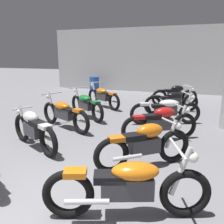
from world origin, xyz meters
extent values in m
cube|color=#BCBAB7|center=(0.00, 11.71, 1.80)|extent=(12.65, 0.24, 3.60)
torus|color=black|center=(-1.83, 2.61, 0.34)|extent=(0.65, 0.40, 0.67)
torus|color=black|center=(-0.67, 2.02, 0.34)|extent=(0.65, 0.40, 0.67)
cylinder|color=silver|center=(-1.76, 2.57, 0.59)|extent=(0.25, 0.17, 0.56)
cube|color=#38383D|center=(-1.25, 2.31, 0.44)|extent=(0.62, 0.47, 0.28)
ellipsoid|color=white|center=(-1.34, 2.36, 0.72)|extent=(0.59, 0.49, 0.26)
cube|color=black|center=(-1.05, 2.21, 0.64)|extent=(0.47, 0.40, 0.10)
cube|color=white|center=(-0.76, 2.06, 0.64)|extent=(0.34, 0.31, 0.08)
cylinder|color=silver|center=(-1.70, 2.54, 0.85)|extent=(0.25, 0.44, 0.04)
sphere|color=white|center=(-1.88, 2.64, 0.73)|extent=(0.14, 0.14, 0.14)
cylinder|color=silver|center=(-0.83, 2.25, 0.32)|extent=(0.52, 0.31, 0.07)
torus|color=black|center=(-2.06, 4.16, 0.34)|extent=(0.66, 0.38, 0.67)
torus|color=black|center=(-0.69, 3.54, 0.34)|extent=(0.66, 0.38, 0.67)
cylinder|color=silver|center=(-1.98, 4.13, 0.65)|extent=(0.28, 0.18, 0.66)
cube|color=#38383D|center=(-1.37, 3.85, 0.44)|extent=(0.70, 0.49, 0.28)
ellipsoid|color=orange|center=(-1.46, 3.89, 0.66)|extent=(0.68, 0.54, 0.22)
cube|color=black|center=(-1.17, 3.76, 0.57)|extent=(0.46, 0.38, 0.10)
cube|color=orange|center=(-0.78, 3.58, 0.64)|extent=(0.34, 0.30, 0.08)
cylinder|color=silver|center=(-1.93, 4.11, 0.96)|extent=(0.31, 0.63, 0.04)
sphere|color=white|center=(-2.11, 4.19, 0.84)|extent=(0.14, 0.14, 0.14)
cylinder|color=silver|center=(-0.86, 3.76, 0.32)|extent=(0.53, 0.29, 0.07)
torus|color=black|center=(-1.91, 5.61, 0.34)|extent=(0.60, 0.49, 0.67)
torus|color=black|center=(-0.71, 4.71, 0.34)|extent=(0.60, 0.49, 0.67)
cylinder|color=silver|center=(-1.85, 5.56, 0.65)|extent=(0.26, 0.22, 0.66)
cube|color=#38383D|center=(-1.31, 5.16, 0.44)|extent=(0.67, 0.59, 0.28)
ellipsoid|color=#197F33|center=(-1.39, 5.22, 0.66)|extent=(0.67, 0.62, 0.22)
cube|color=black|center=(-1.14, 5.03, 0.57)|extent=(0.46, 0.43, 0.10)
cube|color=#197F33|center=(-0.79, 4.77, 0.64)|extent=(0.34, 0.33, 0.08)
cylinder|color=silver|center=(-1.80, 5.53, 0.96)|extent=(0.44, 0.57, 0.04)
sphere|color=white|center=(-1.96, 5.65, 0.84)|extent=(0.14, 0.14, 0.14)
cylinder|color=silver|center=(-0.83, 4.97, 0.32)|extent=(0.48, 0.39, 0.07)
torus|color=black|center=(-2.00, 7.30, 0.34)|extent=(0.62, 0.47, 0.67)
torus|color=black|center=(-0.76, 6.46, 0.34)|extent=(0.62, 0.47, 0.67)
cylinder|color=silver|center=(-1.94, 7.25, 0.65)|extent=(0.27, 0.21, 0.66)
cube|color=#38383D|center=(-1.38, 6.88, 0.44)|extent=(0.68, 0.57, 0.28)
ellipsoid|color=orange|center=(-1.47, 6.94, 0.66)|extent=(0.68, 0.60, 0.22)
cube|color=black|center=(-1.20, 6.76, 0.57)|extent=(0.47, 0.42, 0.10)
cube|color=orange|center=(-0.84, 6.52, 0.64)|extent=(0.34, 0.32, 0.08)
cylinder|color=silver|center=(-1.89, 7.22, 0.96)|extent=(0.41, 0.58, 0.04)
sphere|color=white|center=(-2.05, 7.33, 0.84)|extent=(0.14, 0.14, 0.14)
cylinder|color=silver|center=(-0.90, 6.71, 0.32)|extent=(0.49, 0.37, 0.07)
torus|color=black|center=(2.07, 1.01, 0.34)|extent=(0.67, 0.34, 0.67)
torus|color=black|center=(0.66, 0.50, 0.34)|extent=(0.67, 0.34, 0.67)
cylinder|color=silver|center=(2.00, 0.99, 0.65)|extent=(0.28, 0.16, 0.66)
cube|color=#38383D|center=(1.37, 0.75, 0.44)|extent=(0.70, 0.45, 0.28)
ellipsoid|color=orange|center=(1.46, 0.79, 0.66)|extent=(0.67, 0.51, 0.22)
cube|color=black|center=(1.16, 0.68, 0.57)|extent=(0.46, 0.36, 0.10)
cube|color=orange|center=(0.76, 0.53, 0.64)|extent=(0.33, 0.28, 0.08)
cylinder|color=silver|center=(1.94, 0.97, 0.96)|extent=(0.27, 0.65, 0.04)
sphere|color=white|center=(2.13, 1.03, 0.84)|extent=(0.14, 0.14, 0.14)
cylinder|color=silver|center=(0.94, 0.46, 0.32)|extent=(0.54, 0.26, 0.07)
torus|color=black|center=(1.79, 2.63, 0.34)|extent=(0.59, 0.51, 0.67)
torus|color=black|center=(0.78, 1.80, 0.34)|extent=(0.59, 0.51, 0.67)
cylinder|color=silver|center=(1.73, 2.58, 0.59)|extent=(0.23, 0.21, 0.56)
cube|color=#38383D|center=(1.29, 2.21, 0.44)|extent=(0.59, 0.55, 0.28)
ellipsoid|color=orange|center=(1.36, 2.28, 0.72)|extent=(0.58, 0.55, 0.26)
cube|color=black|center=(1.12, 2.08, 0.64)|extent=(0.46, 0.44, 0.10)
cube|color=orange|center=(0.86, 1.87, 0.64)|extent=(0.34, 0.33, 0.08)
cylinder|color=silver|center=(1.68, 2.54, 0.85)|extent=(0.33, 0.39, 0.04)
sphere|color=white|center=(1.83, 2.67, 0.73)|extent=(0.14, 0.14, 0.14)
cylinder|color=silver|center=(1.06, 1.86, 0.32)|extent=(0.47, 0.40, 0.07)
torus|color=black|center=(1.91, 4.08, 0.34)|extent=(0.62, 0.45, 0.67)
torus|color=black|center=(0.81, 3.38, 0.34)|extent=(0.62, 0.45, 0.67)
cylinder|color=silver|center=(1.84, 4.04, 0.59)|extent=(0.24, 0.19, 0.56)
cube|color=#38383D|center=(1.36, 3.73, 0.44)|extent=(0.61, 0.51, 0.28)
ellipsoid|color=red|center=(1.44, 3.78, 0.72)|extent=(0.59, 0.52, 0.26)
cube|color=black|center=(1.17, 3.61, 0.64)|extent=(0.47, 0.42, 0.10)
cube|color=red|center=(0.89, 3.43, 0.64)|extent=(0.34, 0.32, 0.08)
cylinder|color=silver|center=(1.79, 4.01, 0.85)|extent=(0.29, 0.42, 0.04)
sphere|color=white|center=(1.96, 4.11, 0.73)|extent=(0.14, 0.14, 0.14)
cylinder|color=silver|center=(1.09, 3.41, 0.32)|extent=(0.50, 0.36, 0.07)
torus|color=black|center=(2.00, 5.52, 0.34)|extent=(0.66, 0.35, 0.67)
torus|color=black|center=(0.61, 4.96, 0.34)|extent=(0.66, 0.35, 0.67)
cylinder|color=silver|center=(1.93, 5.49, 0.65)|extent=(0.28, 0.17, 0.66)
cube|color=#38383D|center=(1.31, 5.24, 0.44)|extent=(0.70, 0.47, 0.28)
ellipsoid|color=white|center=(1.40, 5.28, 0.66)|extent=(0.68, 0.52, 0.22)
cube|color=black|center=(1.10, 5.16, 0.57)|extent=(0.46, 0.37, 0.10)
cube|color=white|center=(0.70, 4.99, 0.64)|extent=(0.33, 0.29, 0.08)
cylinder|color=silver|center=(1.87, 5.47, 0.96)|extent=(0.29, 0.64, 0.04)
sphere|color=white|center=(2.06, 5.55, 0.84)|extent=(0.14, 0.14, 0.14)
cylinder|color=silver|center=(0.89, 4.93, 0.32)|extent=(0.54, 0.27, 0.07)
torus|color=black|center=(1.97, 7.23, 0.34)|extent=(0.62, 0.46, 0.67)
torus|color=black|center=(0.72, 6.40, 0.34)|extent=(0.62, 0.46, 0.67)
cylinder|color=silver|center=(1.91, 7.18, 0.65)|extent=(0.27, 0.21, 0.66)
cube|color=#38383D|center=(1.35, 6.81, 0.44)|extent=(0.68, 0.57, 0.28)
ellipsoid|color=black|center=(1.43, 6.87, 0.66)|extent=(0.68, 0.60, 0.22)
cube|color=black|center=(1.17, 6.69, 0.57)|extent=(0.47, 0.42, 0.10)
cube|color=black|center=(0.81, 6.45, 0.64)|extent=(0.34, 0.32, 0.08)
cylinder|color=silver|center=(1.86, 7.15, 0.96)|extent=(0.41, 0.59, 0.04)
sphere|color=white|center=(2.02, 7.26, 0.84)|extent=(0.14, 0.14, 0.14)
cylinder|color=silver|center=(1.00, 6.43, 0.32)|extent=(0.50, 0.36, 0.07)
torus|color=black|center=(1.92, 8.48, 0.34)|extent=(0.65, 0.38, 0.67)
torus|color=black|center=(0.74, 7.93, 0.34)|extent=(0.65, 0.38, 0.67)
cylinder|color=silver|center=(1.84, 8.44, 0.59)|extent=(0.25, 0.17, 0.56)
cube|color=#38383D|center=(1.33, 8.20, 0.44)|extent=(0.62, 0.46, 0.28)
ellipsoid|color=black|center=(1.42, 8.25, 0.72)|extent=(0.59, 0.47, 0.26)
cube|color=black|center=(1.13, 8.11, 0.64)|extent=(0.46, 0.39, 0.10)
cube|color=black|center=(0.83, 7.97, 0.64)|extent=(0.34, 0.30, 0.08)
cylinder|color=silver|center=(1.79, 8.42, 0.85)|extent=(0.23, 0.45, 0.04)
sphere|color=white|center=(1.97, 8.50, 0.73)|extent=(0.14, 0.14, 0.14)
cylinder|color=silver|center=(1.02, 7.92, 0.32)|extent=(0.53, 0.29, 0.07)
cylinder|color=#23519E|center=(-3.51, 10.86, 0.42)|extent=(0.56, 0.56, 0.85)
torus|color=#23519E|center=(-3.51, 10.86, 0.59)|extent=(0.59, 0.59, 0.03)
torus|color=#23519E|center=(-3.51, 10.86, 0.26)|extent=(0.59, 0.59, 0.03)
camera|label=1|loc=(2.07, -1.82, 2.06)|focal=37.57mm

